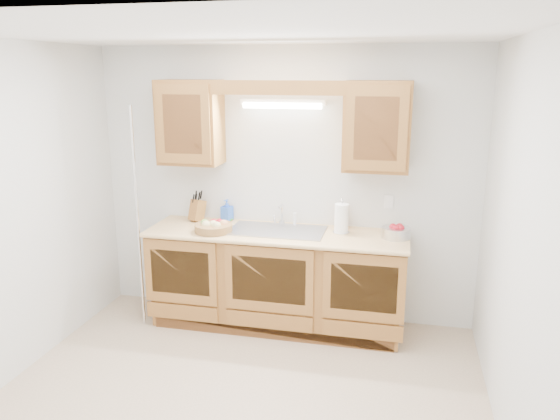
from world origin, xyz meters
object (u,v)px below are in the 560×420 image
(fruit_basket, at_px, (214,227))
(apple_bowl, at_px, (396,232))
(knife_block, at_px, (197,210))
(paper_towel, at_px, (341,219))

(fruit_basket, distance_m, apple_bowl, 1.58)
(knife_block, height_order, apple_bowl, knife_block)
(fruit_basket, relative_size, knife_block, 1.39)
(paper_towel, xyz_separation_m, apple_bowl, (0.47, -0.04, -0.07))
(knife_block, bearing_deg, fruit_basket, -25.35)
(paper_towel, bearing_deg, fruit_basket, -169.17)
(knife_block, relative_size, paper_towel, 0.95)
(knife_block, distance_m, apple_bowl, 1.85)
(apple_bowl, bearing_deg, fruit_basket, -173.94)
(paper_towel, height_order, apple_bowl, paper_towel)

